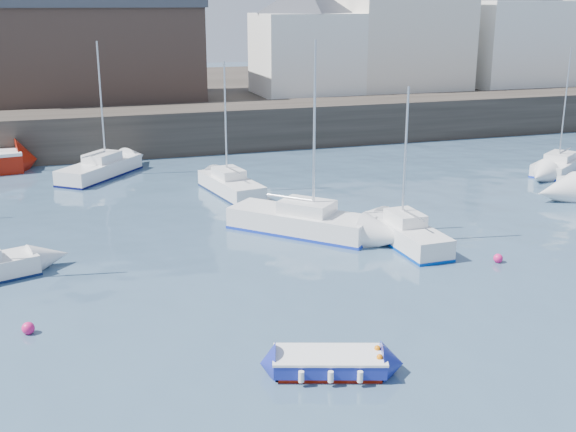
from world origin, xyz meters
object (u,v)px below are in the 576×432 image
object	(u,v)px
sailboat_f	(231,185)
buoy_far	(312,227)
blue_dinghy	(329,362)
sailboat_c	(407,234)
sailboat_h	(100,169)
sailboat_b	(301,221)
buoy_near	(29,334)
buoy_mid	(498,262)
sailboat_g	(561,164)

from	to	relation	value
sailboat_f	buoy_far	distance (m)	7.50
blue_dinghy	sailboat_c	distance (m)	12.02
sailboat_f	sailboat_h	distance (m)	9.15
blue_dinghy	sailboat_f	size ratio (longest dim) A/B	0.48
blue_dinghy	sailboat_h	distance (m)	27.14
blue_dinghy	sailboat_b	world-z (taller)	sailboat_b
sailboat_h	buoy_near	xyz separation A→B (m)	(-3.67, -21.41, -0.52)
buoy_near	sailboat_b	bearing A→B (deg)	31.88
buoy_near	sailboat_h	bearing A→B (deg)	80.27
buoy_far	buoy_mid	bearing A→B (deg)	-50.34
sailboat_h	blue_dinghy	bearing A→B (deg)	-80.28
sailboat_b	sailboat_h	size ratio (longest dim) A/B	1.08
sailboat_h	sailboat_f	bearing A→B (deg)	-44.00
buoy_near	buoy_mid	size ratio (longest dim) A/B	1.07
blue_dinghy	sailboat_f	xyz separation A→B (m)	(1.99, 20.40, 0.16)
sailboat_g	buoy_near	distance (m)	34.42
sailboat_b	buoy_far	xyz separation A→B (m)	(0.76, 0.63, -0.57)
sailboat_c	buoy_far	bearing A→B (deg)	129.85
sailboat_b	sailboat_h	xyz separation A→B (m)	(-8.02, 14.13, -0.04)
blue_dinghy	buoy_near	distance (m)	9.84
sailboat_f	buoy_mid	world-z (taller)	sailboat_f
sailboat_h	buoy_near	world-z (taller)	sailboat_h
sailboat_h	buoy_far	world-z (taller)	sailboat_h
buoy_near	buoy_far	distance (m)	14.75
blue_dinghy	sailboat_c	size ratio (longest dim) A/B	0.51
blue_dinghy	sailboat_c	bearing A→B (deg)	52.73
buoy_mid	buoy_far	xyz separation A→B (m)	(-5.63, 6.79, 0.00)
buoy_mid	buoy_far	size ratio (longest dim) A/B	1.12
blue_dinghy	sailboat_b	xyz separation A→B (m)	(3.44, 12.62, 0.22)
sailboat_c	sailboat_g	xyz separation A→B (m)	(15.78, 10.06, -0.09)
blue_dinghy	sailboat_g	world-z (taller)	sailboat_g
buoy_far	sailboat_h	bearing A→B (deg)	123.05
sailboat_b	buoy_far	world-z (taller)	sailboat_b
buoy_far	sailboat_b	bearing A→B (deg)	-140.51
sailboat_g	sailboat_h	size ratio (longest dim) A/B	0.95
sailboat_f	sailboat_h	bearing A→B (deg)	136.00
sailboat_g	sailboat_h	xyz separation A→B (m)	(-27.64, 7.13, 0.09)
buoy_near	buoy_far	xyz separation A→B (m)	(12.46, 7.90, 0.00)
sailboat_h	buoy_near	bearing A→B (deg)	-99.73
sailboat_g	buoy_far	bearing A→B (deg)	-161.31
sailboat_c	sailboat_f	world-z (taller)	sailboat_f
buoy_near	sailboat_c	bearing A→B (deg)	15.19
sailboat_f	sailboat_g	world-z (taller)	sailboat_g
sailboat_h	buoy_far	size ratio (longest dim) A/B	23.43
sailboat_b	sailboat_f	distance (m)	7.91
sailboat_b	buoy_near	xyz separation A→B (m)	(-11.70, -7.28, -0.57)
blue_dinghy	sailboat_c	world-z (taller)	sailboat_c
sailboat_b	sailboat_g	bearing A→B (deg)	19.66
buoy_near	buoy_mid	world-z (taller)	buoy_near
blue_dinghy	buoy_far	size ratio (longest dim) A/B	10.18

